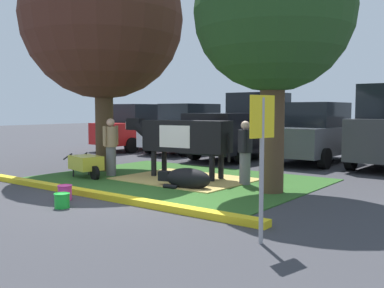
{
  "coord_description": "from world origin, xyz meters",
  "views": [
    {
      "loc": [
        6.45,
        -6.14,
        1.78
      ],
      "look_at": [
        -0.38,
        2.83,
        0.9
      ],
      "focal_mm": 41.16,
      "sensor_mm": 36.0,
      "label": 1
    }
  ],
  "objects_px": {
    "shade_tree_right": "(274,13)",
    "bucket_green": "(62,200)",
    "parking_sign": "(262,139)",
    "sedan_blue": "(190,129)",
    "person_visitor_near": "(245,151)",
    "hatchback_white": "(316,133)",
    "cow_holstein": "(183,136)",
    "wheelbarrow": "(86,163)",
    "calf_lying": "(187,179)",
    "bucket_pink": "(65,192)",
    "sedan_red": "(141,127)",
    "person_handler": "(111,145)",
    "pickup_truck_black": "(247,128)",
    "shade_tree_left": "(103,19)"
  },
  "relations": [
    {
      "from": "cow_holstein",
      "to": "calf_lying",
      "type": "height_order",
      "value": "cow_holstein"
    },
    {
      "from": "person_handler",
      "to": "bucket_green",
      "type": "distance_m",
      "value": 3.91
    },
    {
      "from": "shade_tree_right",
      "to": "hatchback_white",
      "type": "height_order",
      "value": "shade_tree_right"
    },
    {
      "from": "shade_tree_right",
      "to": "pickup_truck_black",
      "type": "relative_size",
      "value": 1.01
    },
    {
      "from": "person_handler",
      "to": "pickup_truck_black",
      "type": "distance_m",
      "value": 6.21
    },
    {
      "from": "cow_holstein",
      "to": "wheelbarrow",
      "type": "relative_size",
      "value": 1.93
    },
    {
      "from": "person_handler",
      "to": "person_visitor_near",
      "type": "distance_m",
      "value": 3.71
    },
    {
      "from": "cow_holstein",
      "to": "calf_lying",
      "type": "xyz_separation_m",
      "value": [
        1.02,
        -1.16,
        -0.85
      ]
    },
    {
      "from": "calf_lying",
      "to": "shade_tree_right",
      "type": "bearing_deg",
      "value": 23.95
    },
    {
      "from": "cow_holstein",
      "to": "pickup_truck_black",
      "type": "relative_size",
      "value": 0.57
    },
    {
      "from": "person_visitor_near",
      "to": "hatchback_white",
      "type": "height_order",
      "value": "hatchback_white"
    },
    {
      "from": "person_handler",
      "to": "cow_holstein",
      "type": "bearing_deg",
      "value": 25.17
    },
    {
      "from": "shade_tree_right",
      "to": "sedan_red",
      "type": "xyz_separation_m",
      "value": [
        -9.43,
        5.79,
        -2.8
      ]
    },
    {
      "from": "shade_tree_right",
      "to": "person_handler",
      "type": "height_order",
      "value": "shade_tree_right"
    },
    {
      "from": "bucket_pink",
      "to": "hatchback_white",
      "type": "distance_m",
      "value": 9.16
    },
    {
      "from": "person_visitor_near",
      "to": "wheelbarrow",
      "type": "height_order",
      "value": "person_visitor_near"
    },
    {
      "from": "calf_lying",
      "to": "bucket_pink",
      "type": "height_order",
      "value": "calf_lying"
    },
    {
      "from": "shade_tree_right",
      "to": "cow_holstein",
      "type": "bearing_deg",
      "value": 171.61
    },
    {
      "from": "bucket_pink",
      "to": "sedan_blue",
      "type": "height_order",
      "value": "sedan_blue"
    },
    {
      "from": "bucket_green",
      "to": "person_handler",
      "type": "bearing_deg",
      "value": 124.5
    },
    {
      "from": "cow_holstein",
      "to": "bucket_green",
      "type": "distance_m",
      "value": 4.15
    },
    {
      "from": "cow_holstein",
      "to": "sedan_red",
      "type": "relative_size",
      "value": 0.7
    },
    {
      "from": "pickup_truck_black",
      "to": "hatchback_white",
      "type": "xyz_separation_m",
      "value": [
        2.62,
        0.11,
        -0.13
      ]
    },
    {
      "from": "person_visitor_near",
      "to": "sedan_blue",
      "type": "xyz_separation_m",
      "value": [
        -5.91,
        5.54,
        0.17
      ]
    },
    {
      "from": "shade_tree_right",
      "to": "bucket_green",
      "type": "bearing_deg",
      "value": -122.97
    },
    {
      "from": "parking_sign",
      "to": "pickup_truck_black",
      "type": "height_order",
      "value": "pickup_truck_black"
    },
    {
      "from": "parking_sign",
      "to": "sedan_blue",
      "type": "height_order",
      "value": "sedan_blue"
    },
    {
      "from": "person_visitor_near",
      "to": "bucket_pink",
      "type": "height_order",
      "value": "person_visitor_near"
    },
    {
      "from": "shade_tree_right",
      "to": "parking_sign",
      "type": "relative_size",
      "value": 2.8
    },
    {
      "from": "person_visitor_near",
      "to": "sedan_red",
      "type": "xyz_separation_m",
      "value": [
        -8.49,
        5.3,
        0.17
      ]
    },
    {
      "from": "bucket_green",
      "to": "sedan_red",
      "type": "bearing_deg",
      "value": 126.95
    },
    {
      "from": "shade_tree_right",
      "to": "person_handler",
      "type": "distance_m",
      "value": 5.43
    },
    {
      "from": "cow_holstein",
      "to": "person_handler",
      "type": "height_order",
      "value": "person_handler"
    },
    {
      "from": "pickup_truck_black",
      "to": "parking_sign",
      "type": "bearing_deg",
      "value": -58.73
    },
    {
      "from": "shade_tree_left",
      "to": "pickup_truck_black",
      "type": "height_order",
      "value": "shade_tree_left"
    },
    {
      "from": "bucket_pink",
      "to": "sedan_blue",
      "type": "distance_m",
      "value": 10.02
    },
    {
      "from": "shade_tree_left",
      "to": "cow_holstein",
      "type": "relative_size",
      "value": 2.13
    },
    {
      "from": "shade_tree_left",
      "to": "bucket_green",
      "type": "height_order",
      "value": "shade_tree_left"
    },
    {
      "from": "hatchback_white",
      "to": "parking_sign",
      "type": "bearing_deg",
      "value": -72.55
    },
    {
      "from": "sedan_blue",
      "to": "cow_holstein",
      "type": "bearing_deg",
      "value": -53.81
    },
    {
      "from": "person_handler",
      "to": "pickup_truck_black",
      "type": "bearing_deg",
      "value": 84.61
    },
    {
      "from": "person_visitor_near",
      "to": "bucket_pink",
      "type": "distance_m",
      "value": 4.18
    },
    {
      "from": "bucket_green",
      "to": "sedan_red",
      "type": "distance_m",
      "value": 11.81
    },
    {
      "from": "shade_tree_left",
      "to": "sedan_red",
      "type": "xyz_separation_m",
      "value": [
        -4.0,
        5.66,
        -3.38
      ]
    },
    {
      "from": "shade_tree_right",
      "to": "cow_holstein",
      "type": "distance_m",
      "value": 3.86
    },
    {
      "from": "shade_tree_right",
      "to": "bucket_pink",
      "type": "relative_size",
      "value": 18.57
    },
    {
      "from": "cow_holstein",
      "to": "sedan_blue",
      "type": "distance_m",
      "value": 6.97
    },
    {
      "from": "pickup_truck_black",
      "to": "hatchback_white",
      "type": "bearing_deg",
      "value": 2.44
    },
    {
      "from": "calf_lying",
      "to": "wheelbarrow",
      "type": "distance_m",
      "value": 3.11
    },
    {
      "from": "shade_tree_right",
      "to": "hatchback_white",
      "type": "distance_m",
      "value": 6.61
    }
  ]
}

